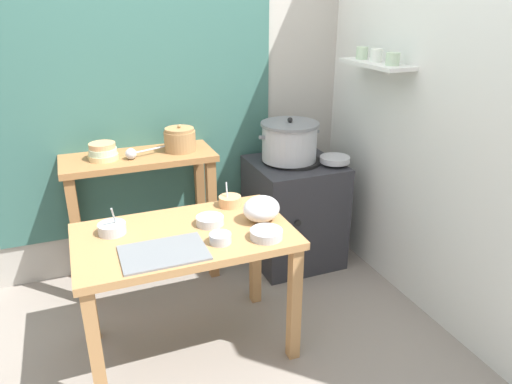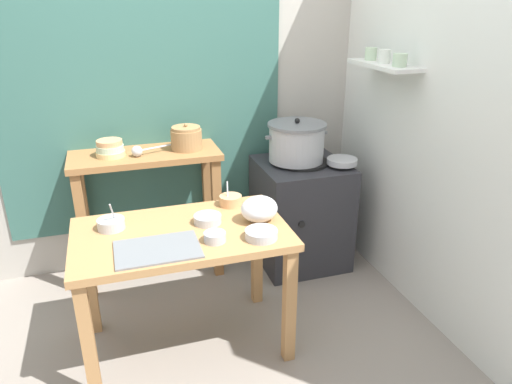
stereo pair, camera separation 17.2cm
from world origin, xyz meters
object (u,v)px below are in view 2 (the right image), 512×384
Objects in this scene: clay_pot at (186,138)px; prep_bowl_4 at (111,223)px; prep_table at (182,249)px; ladle at (139,151)px; bowl_stack_enamel at (110,149)px; prep_bowl_3 at (261,234)px; prep_bowl_2 at (231,200)px; prep_bowl_1 at (215,237)px; stove_block at (300,212)px; plastic_bag at (259,209)px; prep_bowl_0 at (208,219)px; serving_tray at (158,249)px; steamer_pot at (297,142)px; back_shelf_table at (148,185)px; wide_pan at (342,161)px.

clay_pot is 1.28× the size of prep_bowl_4.
prep_table is 0.84m from ladle.
bowl_stack_enamel reaches higher than prep_bowl_3.
prep_bowl_1 is at bearing -114.82° from prep_bowl_2.
prep_table is 1.41× the size of stove_block.
plastic_bag is at bearing -10.52° from prep_bowl_4.
stove_block is at bearing 38.26° from prep_bowl_0.
ladle reaches higher than prep_table.
clay_pot is 0.64m from prep_bowl_2.
serving_tray is (-0.14, -0.17, 0.12)m from prep_table.
prep_bowl_2 is at bearing 110.74° from plastic_bag.
plastic_bag is (-0.50, -0.72, -0.12)m from steamer_pot.
stove_block is at bearing -5.70° from bowl_stack_enamel.
prep_bowl_1 is (-0.28, -0.16, -0.04)m from plastic_bag.
bowl_stack_enamel is 1.66× the size of prep_bowl_1.
back_shelf_table is at bearing -180.00° from clay_pot.
prep_bowl_0 is at bearing 17.65° from prep_table.
clay_pot is (0.28, 0.00, 0.30)m from back_shelf_table.
prep_bowl_2 is at bearing 35.90° from prep_table.
prep_bowl_3 is (0.22, -0.25, -0.00)m from prep_bowl_0.
ladle reaches higher than prep_bowl_1.
prep_bowl_4 is (-0.67, -0.10, -0.00)m from prep_bowl_2.
plastic_bag is (0.56, 0.16, 0.07)m from serving_tray.
ladle is at bearing 125.62° from plastic_bag.
wide_pan is 1.49× the size of prep_bowl_2.
prep_bowl_4 is (-0.71, 0.33, 0.01)m from prep_bowl_3.
prep_bowl_2 is at bearing 95.51° from prep_bowl_3.
bowl_stack_enamel is at bearing 120.61° from prep_bowl_0.
clay_pot is 1.88× the size of prep_bowl_1.
prep_bowl_2 reaches higher than prep_bowl_3.
prep_bowl_3 is (0.51, -0.03, 0.02)m from serving_tray.
wide_pan is (1.28, -0.27, 0.12)m from back_shelf_table.
stove_block is 0.50m from wide_pan.
steamer_pot reaches higher than ladle.
prep_table is 5.50× the size of plastic_bag.
steamer_pot is 2.48× the size of bowl_stack_enamel.
prep_table is 0.46m from plastic_bag.
steamer_pot is at bearing 39.58° from serving_tray.
bowl_stack_enamel is at bearing 123.44° from prep_bowl_3.
steamer_pot is 2.17× the size of wide_pan.
prep_bowl_3 is (0.46, -1.02, 0.07)m from back_shelf_table.
prep_bowl_2 is 0.68m from prep_bowl_4.
prep_table is at bearing 130.51° from prep_bowl_1.
back_shelf_table is 1.32m from wide_pan.
back_shelf_table is 6.93× the size of prep_bowl_2.
bowl_stack_enamel is 0.91m from prep_bowl_0.
ladle is 0.98m from prep_bowl_1.
prep_table is 1.15× the size of back_shelf_table.
clay_pot reaches higher than ladle.
bowl_stack_enamel is at bearing -179.55° from clay_pot.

